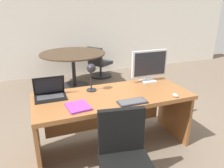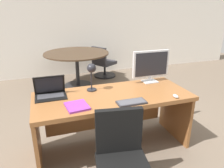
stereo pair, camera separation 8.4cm
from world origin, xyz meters
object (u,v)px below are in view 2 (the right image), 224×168
at_px(laptop, 50,90).
at_px(book, 77,106).
at_px(mouse, 176,96).
at_px(office_chair, 122,168).
at_px(monitor, 151,65).
at_px(meeting_table, 77,61).
at_px(keyboard, 131,102).
at_px(meeting_chair_near, 103,65).
at_px(desk_lamp, 92,72).
at_px(desk, 112,107).

relative_size(laptop, book, 1.26).
bearing_deg(mouse, office_chair, -151.49).
height_order(monitor, meeting_table, monitor).
xyz_separation_m(laptop, office_chair, (0.53, -0.97, -0.47)).
bearing_deg(meeting_table, keyboard, -86.88).
bearing_deg(book, meeting_chair_near, 68.91).
bearing_deg(meeting_chair_near, mouse, -91.13).
bearing_deg(laptop, mouse, -20.94).
bearing_deg(meeting_chair_near, office_chair, -103.78).
distance_m(keyboard, meeting_chair_near, 3.24).
bearing_deg(meeting_chair_near, keyboard, -100.83).
bearing_deg(desk_lamp, desk, -34.97).
xyz_separation_m(desk, keyboard, (0.11, -0.33, 0.20)).
bearing_deg(book, desk, 27.20).
xyz_separation_m(book, meeting_table, (0.43, 2.56, -0.16)).
height_order(desk, mouse, mouse).
bearing_deg(book, mouse, -6.14).
relative_size(desk_lamp, office_chair, 0.40).
height_order(desk, laptop, laptop).
xyz_separation_m(keyboard, desk_lamp, (-0.32, 0.48, 0.24)).
xyz_separation_m(desk_lamp, meeting_chair_near, (0.92, 2.67, -0.68)).
bearing_deg(laptop, desk_lamp, -1.77).
relative_size(laptop, mouse, 4.19).
relative_size(mouse, meeting_chair_near, 0.11).
height_order(desk_lamp, meeting_chair_near, desk_lamp).
bearing_deg(meeting_table, office_chair, -92.59).
bearing_deg(laptop, meeting_table, 72.71).
distance_m(desk, monitor, 0.79).
xyz_separation_m(keyboard, mouse, (0.54, -0.03, 0.01)).
bearing_deg(meeting_chair_near, monitor, -91.86).
height_order(keyboard, meeting_table, meeting_table).
height_order(desk_lamp, meeting_table, desk_lamp).
distance_m(laptop, mouse, 1.45).
bearing_deg(monitor, office_chair, -128.07).
distance_m(laptop, desk_lamp, 0.53).
relative_size(mouse, meeting_table, 0.06).
distance_m(office_chair, meeting_chair_near, 3.73).
relative_size(desk, meeting_table, 1.32).
bearing_deg(office_chair, book, 116.94).
bearing_deg(monitor, meeting_table, 107.48).
xyz_separation_m(laptop, mouse, (1.36, -0.52, -0.05)).
height_order(keyboard, mouse, mouse).
xyz_separation_m(desk, meeting_table, (-0.03, 2.32, 0.04)).
bearing_deg(meeting_table, mouse, -75.69).
bearing_deg(keyboard, mouse, -2.65).
height_order(laptop, meeting_chair_near, laptop).
relative_size(desk_lamp, book, 1.26).
distance_m(mouse, desk_lamp, 1.02).
bearing_deg(mouse, book, 173.86).
distance_m(desk, office_chair, 0.85).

